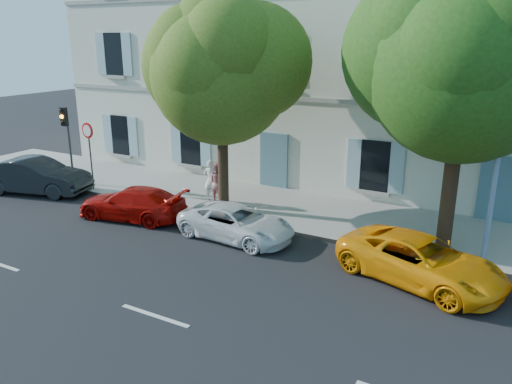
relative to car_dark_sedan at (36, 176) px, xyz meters
The scene contains 15 objects.
ground 10.93m from the car_dark_sedan, ahead, with size 90.00×90.00×0.00m, color black.
sidewalk 11.29m from the car_dark_sedan, 16.18° to the left, with size 36.00×4.50×0.15m, color #A09E96.
kerb 10.89m from the car_dark_sedan, ahead, with size 36.00×0.16×0.16m, color #9E998E.
building 14.96m from the car_dark_sedan, 39.39° to the left, with size 28.00×7.00×12.00m, color beige.
car_dark_sedan is the anchor object (origin of this frame).
car_red_coupe 5.76m from the car_dark_sedan, ahead, with size 1.66×4.08×1.18m, color #AD0904.
car_white_coupe 10.06m from the car_dark_sedan, ahead, with size 1.83×3.97×1.10m, color white.
car_yellow_supercar 16.01m from the car_dark_sedan, ahead, with size 2.09×4.54×1.26m, color #FF9C0A.
tree_left 9.55m from the car_dark_sedan, 12.23° to the left, with size 4.99×4.99×7.73m.
tree_right 17.07m from the car_dark_sedan, ahead, with size 5.56×5.56×8.57m.
traffic_light 2.38m from the car_dark_sedan, 70.14° to the left, with size 0.28×0.38×3.37m.
road_sign 2.76m from the car_dark_sedan, 33.05° to the left, with size 0.66×0.12×2.85m.
street_lamp 17.85m from the car_dark_sedan, ahead, with size 0.38×1.57×7.34m.
pedestrian_a 7.71m from the car_dark_sedan, 18.09° to the left, with size 0.60×0.39×1.65m, color silver.
pedestrian_b 8.05m from the car_dark_sedan, 16.57° to the left, with size 0.79×0.62×1.64m, color tan.
Camera 1 is at (7.21, -12.06, 6.40)m, focal length 35.00 mm.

